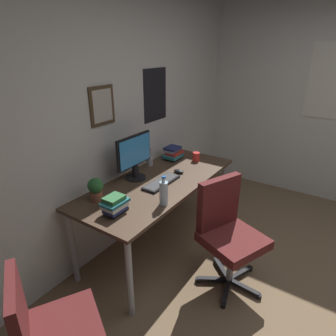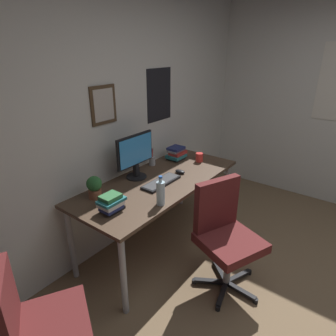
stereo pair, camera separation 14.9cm
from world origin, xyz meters
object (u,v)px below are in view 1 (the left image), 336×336
Objects in this scene: keyboard at (161,182)px; pen_cup at (150,161)px; monitor at (134,155)px; potted_plant at (96,188)px; computer_mouse at (179,171)px; water_bottle at (164,193)px; book_stack_right at (115,205)px; office_chair at (227,229)px; coffee_mug_near at (196,157)px; book_stack_left at (173,153)px; side_chair at (49,328)px.

keyboard is 0.47m from pen_cup.
monitor is 0.36m from keyboard.
computer_mouse is at bearing -18.35° from potted_plant.
pen_cup is (0.30, 0.37, 0.04)m from keyboard.
book_stack_right is (-0.32, 0.24, -0.04)m from water_bottle.
monitor is 1.82× the size of water_bottle.
office_chair is at bearing -61.69° from potted_plant.
book_stack_right is (-0.93, 0.00, 0.05)m from computer_mouse.
monitor is at bearing 62.85° from water_bottle.
coffee_mug_near is (0.70, 0.01, 0.04)m from keyboard.
book_stack_left is at bearing 28.67° from water_bottle.
office_chair reaches higher than coffee_mug_near.
computer_mouse is at bearing -177.42° from coffee_mug_near.
side_chair is (-1.40, 0.46, -0.03)m from office_chair.
monitor is at bearing 98.45° from keyboard.
monitor is 0.81m from coffee_mug_near.
computer_mouse is (0.34, -0.29, -0.22)m from monitor.
keyboard is at bearing -156.67° from book_stack_left.
water_bottle is 0.86m from pen_cup.
keyboard is at bearing 37.74° from water_bottle.
potted_plant reaches higher than book_stack_right.
potted_plant is 0.87× the size of book_stack_left.
office_chair is 0.63m from water_bottle.
side_chair is 7.95× the size of computer_mouse.
coffee_mug_near is 1.33m from book_stack_right.
office_chair reaches higher than book_stack_left.
office_chair is 0.80m from computer_mouse.
computer_mouse is (0.30, -0.01, 0.01)m from keyboard.
book_stack_left is (0.61, 0.26, 0.05)m from keyboard.
computer_mouse is 0.91× the size of coffee_mug_near.
monitor reaches higher than coffee_mug_near.
monitor is 2.30× the size of pen_cup.
book_stack_right is at bearing -179.40° from coffee_mug_near.
side_chair is at bearing -163.88° from book_stack_right.
pen_cup reaches higher than coffee_mug_near.
potted_plant reaches higher than keyboard.
computer_mouse is 0.37m from pen_cup.
monitor is (1.39, 0.52, 0.49)m from side_chair.
book_stack_left is 1.09× the size of book_stack_right.
water_bottle is at bearing -117.15° from monitor.
office_chair is 1.09× the size of side_chair.
office_chair and pen_cup have the same top height.
monitor is 0.40m from pen_cup.
keyboard is 2.10× the size of book_stack_right.
pen_cup is at bearing 5.72° from potted_plant.
water_bottle reaches higher than pen_cup.
pen_cup is (0.86, 0.09, -0.05)m from potted_plant.
book_stack_left is (0.65, -0.02, -0.17)m from monitor.
keyboard is 0.66m from book_stack_left.
office_chair is at bearing -58.71° from water_bottle.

